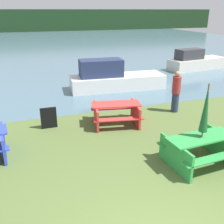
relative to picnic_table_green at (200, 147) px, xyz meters
name	(u,v)px	position (x,y,z in m)	size (l,w,h in m)	color
water	(36,43)	(-2.45, 29.57, -0.48)	(60.00, 50.00, 0.00)	slate
far_treeline	(28,21)	(-2.45, 49.57, 1.52)	(80.00, 1.60, 4.00)	#193319
picnic_table_green	(200,147)	(0.00, 0.00, 0.00)	(1.94, 1.50, 0.79)	green
picnic_table_red	(116,112)	(-1.25, 3.19, -0.01)	(1.94, 1.66, 0.79)	red
umbrella_darkgreen	(206,109)	(0.00, 0.00, 1.08)	(0.22, 0.22, 2.22)	brown
boat	(113,78)	(0.11, 7.48, 0.09)	(4.96, 1.82, 1.58)	silver
boat_second	(195,62)	(7.08, 10.29, 0.05)	(4.38, 1.92, 1.44)	beige
person	(176,92)	(1.42, 3.59, 0.36)	(0.33, 0.33, 1.67)	#283351
signboard	(49,118)	(-3.60, 3.61, -0.11)	(0.55, 0.08, 0.75)	black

